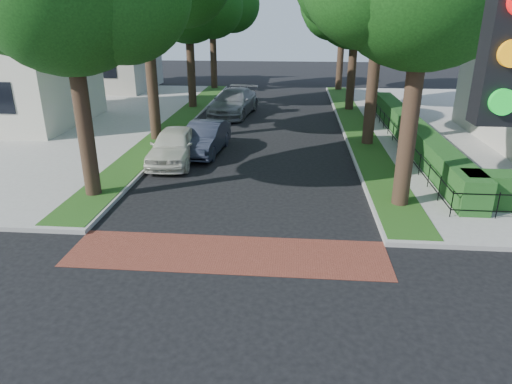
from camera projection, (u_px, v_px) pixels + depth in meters
ground at (206, 326)px, 9.86m from camera, size 120.00×120.00×0.00m
crosswalk_far at (227, 254)px, 12.83m from camera, size 9.00×2.20×0.01m
grass_strip_ne at (356, 125)px, 27.10m from camera, size 1.60×29.80×0.02m
grass_strip_nw at (178, 122)px, 27.97m from camera, size 1.60×29.80×0.02m
tree_right_far at (358, 4)px, 29.39m from camera, size 7.25×6.23×9.74m
tree_right_back at (345, 2)px, 37.62m from camera, size 7.50×6.45×10.20m
tree_left_far at (190, 1)px, 30.18m from camera, size 7.00×6.02×9.86m
tree_left_back at (213, 0)px, 38.45m from camera, size 7.75×6.66×10.44m
hedge_main_road at (413, 133)px, 22.90m from camera, size 1.00×18.00×1.20m
fence_main_road at (396, 135)px, 23.02m from camera, size 0.06×18.00×0.90m
house_left_far at (95, 30)px, 38.97m from camera, size 10.00×9.00×10.14m
parked_car_front at (174, 146)px, 20.50m from camera, size 1.99×4.67×1.57m
parked_car_middle at (205, 138)px, 21.93m from camera, size 1.93×4.61×1.48m
parked_car_rear at (234, 102)px, 30.28m from camera, size 3.17×6.08×1.68m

